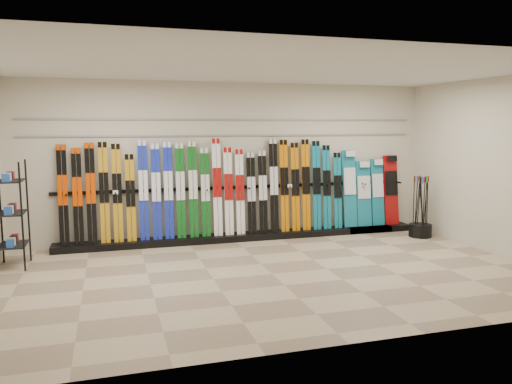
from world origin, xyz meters
name	(u,v)px	position (x,y,z in m)	size (l,w,h in m)	color
floor	(272,274)	(0.00, 0.00, 0.00)	(8.00, 8.00, 0.00)	gray
back_wall	(232,162)	(0.00, 2.50, 1.50)	(8.00, 8.00, 0.00)	beige
right_wall	(499,167)	(4.00, 0.00, 1.50)	(5.00, 5.00, 0.00)	beige
ceiling	(273,68)	(0.00, 0.00, 3.00)	(8.00, 8.00, 0.00)	silver
ski_rack_base	(246,236)	(0.22, 2.28, 0.06)	(8.00, 0.40, 0.12)	black
skis	(210,190)	(-0.47, 2.31, 0.98)	(5.39, 0.19, 1.83)	black
snowboards	(370,191)	(2.93, 2.35, 0.84)	(1.26, 0.24, 1.57)	#14728C
accessory_rack	(11,214)	(-3.75, 1.50, 0.83)	(0.40, 0.60, 1.66)	black
pole_bin	(420,230)	(3.60, 1.54, 0.12)	(0.44, 0.44, 0.25)	black
ski_poles	(421,206)	(3.61, 1.56, 0.61)	(0.34, 0.35, 1.18)	black
slatwall_rail_0	(232,135)	(0.00, 2.48, 2.00)	(7.60, 0.02, 0.03)	gray
slatwall_rail_1	(232,120)	(0.00, 2.48, 2.30)	(7.60, 0.02, 0.03)	gray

